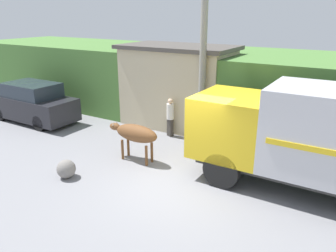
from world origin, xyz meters
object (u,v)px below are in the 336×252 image
object	(u,v)px
brown_cow	(135,134)
roadside_rock	(66,169)
pedestrian_on_hill	(170,116)
parked_suv	(32,103)
cargo_truck	(327,138)
utility_pole	(203,55)

from	to	relation	value
brown_cow	roadside_rock	bearing A→B (deg)	-116.16
pedestrian_on_hill	roadside_rock	xyz separation A→B (m)	(-0.85, -4.67, -0.58)
parked_suv	roadside_rock	bearing A→B (deg)	-26.29
cargo_truck	pedestrian_on_hill	world-z (taller)	cargo_truck
utility_pole	pedestrian_on_hill	bearing A→B (deg)	-177.73
brown_cow	utility_pole	world-z (taller)	utility_pole
utility_pole	roadside_rock	xyz separation A→B (m)	(-2.17, -4.73, -3.03)
cargo_truck	parked_suv	world-z (taller)	cargo_truck
cargo_truck	roadside_rock	xyz separation A→B (m)	(-6.66, -2.85, -1.39)
pedestrian_on_hill	brown_cow	bearing A→B (deg)	116.95
cargo_truck	pedestrian_on_hill	bearing A→B (deg)	165.90
cargo_truck	brown_cow	bearing A→B (deg)	-168.92
pedestrian_on_hill	parked_suv	bearing A→B (deg)	36.33
cargo_truck	utility_pole	xyz separation A→B (m)	(-4.49, 1.88, 1.64)
utility_pole	roadside_rock	world-z (taller)	utility_pole
parked_suv	pedestrian_on_hill	bearing A→B (deg)	16.79
parked_suv	roadside_rock	distance (m)	6.37
cargo_truck	brown_cow	size ratio (longest dim) A/B	3.64
brown_cow	roadside_rock	distance (m)	2.44
brown_cow	roadside_rock	xyz separation A→B (m)	(-1.06, -2.09, -0.67)
utility_pole	roadside_rock	distance (m)	6.02
pedestrian_on_hill	utility_pole	bearing A→B (deg)	-155.37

